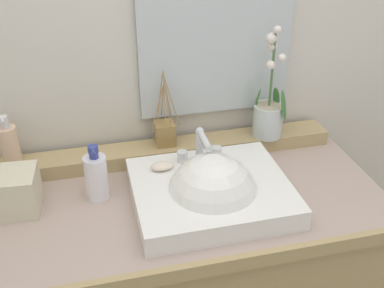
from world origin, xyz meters
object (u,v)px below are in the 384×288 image
Objects in this scene: soap_bar at (162,166)px; tissue_box at (15,192)px; sink_basin at (212,196)px; soap_dispenser at (9,144)px; potted_plant at (269,112)px; lotion_bottle at (96,176)px; reed_diffuser at (165,132)px.

soap_bar is 0.43m from tissue_box.
sink_basin is 6.46× the size of soap_bar.
tissue_box is (0.02, -0.18, -0.06)m from soap_dispenser.
potted_plant is 0.85m from tissue_box.
tissue_box is (-0.43, -0.01, -0.02)m from soap_bar.
tissue_box is (-0.23, -0.00, -0.01)m from lotion_bottle.
sink_basin reaches higher than lotion_bottle.
potted_plant is 2.36× the size of soap_dispenser.
soap_dispenser is at bearing 153.20° from sink_basin.
reed_diffuser is at bearing 0.60° from soap_dispenser.
reed_diffuser is 0.51m from tissue_box.
soap_bar is at bearing 136.65° from sink_basin.
soap_dispenser is at bearing 96.35° from tissue_box.
potted_plant is 0.36m from reed_diffuser.
sink_basin is 2.55× the size of lotion_bottle.
soap_dispenser is 1.27× the size of tissue_box.
reed_diffuser reaches higher than sink_basin.
soap_dispenser is 0.93× the size of lotion_bottle.
soap_bar is 0.39× the size of lotion_bottle.
potted_plant is 0.62m from lotion_bottle.
soap_bar is 0.43m from potted_plant.
tissue_box is at bearing -158.68° from reed_diffuser.
potted_plant is at bearing -1.31° from soap_dispenser.
potted_plant is 2.19× the size of lotion_bottle.
soap_dispenser reaches higher than sink_basin.
sink_basin is at bearing -43.35° from soap_bar.
soap_dispenser reaches higher than lotion_bottle.
reed_diffuser reaches higher than soap_bar.
soap_dispenser is (-0.85, 0.02, -0.02)m from potted_plant.
potted_plant is (0.28, 0.27, 0.11)m from sink_basin.
reed_diffuser is at bearing 21.32° from tissue_box.
lotion_bottle is (0.25, -0.18, -0.04)m from soap_dispenser.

